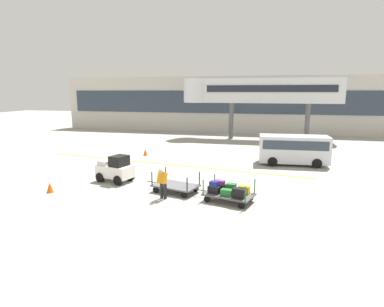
{
  "coord_description": "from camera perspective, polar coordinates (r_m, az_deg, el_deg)",
  "views": [
    {
      "loc": [
        4.95,
        -15.43,
        5.24
      ],
      "look_at": [
        0.48,
        3.32,
        1.45
      ],
      "focal_mm": 29.78,
      "sensor_mm": 36.0,
      "label": 1
    }
  ],
  "objects": [
    {
      "name": "ground_plane",
      "position": [
        17.03,
        -4.19,
        -6.81
      ],
      "size": [
        120.0,
        120.0,
        0.0
      ],
      "primitive_type": "plane",
      "color": "#9E9B91"
    },
    {
      "name": "apron_lead_line",
      "position": [
        23.27,
        -4.84,
        -1.91
      ],
      "size": [
        20.4,
        3.45,
        0.01
      ],
      "primitive_type": "cube",
      "rotation": [
        0.0,
        0.0,
        -0.16
      ],
      "color": "yellow",
      "rests_on": "ground_plane"
    },
    {
      "name": "terminal_building",
      "position": [
        41.74,
        6.68,
        8.72
      ],
      "size": [
        44.61,
        2.51,
        7.06
      ],
      "color": "#BCB7AD",
      "rests_on": "ground_plane"
    },
    {
      "name": "jet_bridge",
      "position": [
        35.46,
        10.96,
        10.91
      ],
      "size": [
        16.7,
        3.0,
        6.58
      ],
      "color": "silver",
      "rests_on": "ground_plane"
    },
    {
      "name": "baggage_tug",
      "position": [
        19.16,
        -13.58,
        -2.72
      ],
      "size": [
        2.32,
        1.7,
        1.58
      ],
      "color": "white",
      "rests_on": "ground_plane"
    },
    {
      "name": "baggage_cart_lead",
      "position": [
        16.81,
        -2.95,
        -5.8
      ],
      "size": [
        3.08,
        1.97,
        1.1
      ],
      "color": "#4C4C4F",
      "rests_on": "ground_plane"
    },
    {
      "name": "baggage_cart_middle",
      "position": [
        15.44,
        6.58,
        -6.79
      ],
      "size": [
        3.08,
        1.97,
        1.1
      ],
      "color": "#4C4C4F",
      "rests_on": "ground_plane"
    },
    {
      "name": "baggage_handler",
      "position": [
        15.68,
        -5.3,
        -5.11
      ],
      "size": [
        0.48,
        0.49,
        1.56
      ],
      "color": "black",
      "rests_on": "ground_plane"
    },
    {
      "name": "shuttle_van",
      "position": [
        24.02,
        17.73,
        1.0
      ],
      "size": [
        4.89,
        2.16,
        2.1
      ],
      "color": "silver",
      "rests_on": "ground_plane"
    },
    {
      "name": "safety_cone_near",
      "position": [
        26.54,
        -8.36,
        0.23
      ],
      "size": [
        0.36,
        0.36,
        0.55
      ],
      "primitive_type": "cone",
      "color": "#EA590F",
      "rests_on": "ground_plane"
    },
    {
      "name": "safety_cone_far",
      "position": [
        18.35,
        -24.11,
        -5.56
      ],
      "size": [
        0.36,
        0.36,
        0.55
      ],
      "primitive_type": "cone",
      "color": "#EA590F",
      "rests_on": "ground_plane"
    }
  ]
}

